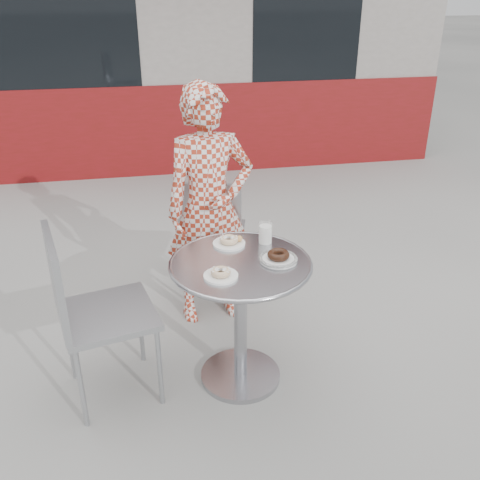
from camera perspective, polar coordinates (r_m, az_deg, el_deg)
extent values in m
plane|color=gray|center=(3.12, 0.39, -14.45)|extent=(60.00, 60.00, 0.00)
cube|color=gray|center=(7.95, -7.97, 22.08)|extent=(6.00, 4.00, 3.00)
cube|color=maroon|center=(6.21, -6.27, 11.72)|extent=(6.02, 0.20, 1.00)
cube|color=black|center=(5.99, -19.20, 21.67)|extent=(1.60, 0.04, 1.40)
cube|color=black|center=(6.23, 7.25, 22.91)|extent=(1.20, 0.04, 1.40)
cylinder|color=#B0B0B5|center=(3.11, 0.05, -14.17)|extent=(0.45, 0.45, 0.03)
cylinder|color=#B0B0B5|center=(2.90, 0.05, -8.81)|extent=(0.07, 0.07, 0.71)
cylinder|color=#B0B0B5|center=(2.71, 0.06, -2.54)|extent=(0.71, 0.71, 0.02)
torus|color=#B0B0B5|center=(2.71, 0.06, -2.54)|extent=(0.73, 0.73, 0.02)
cube|color=#A2A5A9|center=(3.70, -2.86, 0.80)|extent=(0.51, 0.51, 0.03)
cube|color=#A2A5A9|center=(3.43, -3.33, 2.75)|extent=(0.41, 0.14, 0.42)
cube|color=#A2A5A9|center=(2.82, -13.89, -7.74)|extent=(0.55, 0.55, 0.03)
cube|color=#A2A5A9|center=(2.68, -19.01, -4.25)|extent=(0.14, 0.45, 0.46)
imported|color=maroon|center=(3.29, -3.26, 3.41)|extent=(0.60, 0.44, 1.52)
cylinder|color=white|center=(2.87, -1.18, -0.38)|extent=(0.18, 0.18, 0.01)
torus|color=#BE8049|center=(2.86, -1.19, 0.02)|extent=(0.10, 0.10, 0.03)
sphere|color=#B77A3F|center=(2.87, -0.08, 0.15)|extent=(0.04, 0.04, 0.04)
cylinder|color=white|center=(2.57, -2.06, -3.85)|extent=(0.17, 0.17, 0.01)
torus|color=#BE8049|center=(2.56, -2.07, -3.43)|extent=(0.10, 0.10, 0.03)
cylinder|color=white|center=(2.72, 4.11, -2.06)|extent=(0.19, 0.19, 0.01)
torus|color=black|center=(2.71, 4.12, -1.58)|extent=(0.11, 0.11, 0.04)
torus|color=black|center=(2.72, 4.11, -1.98)|extent=(0.20, 0.20, 0.02)
cylinder|color=white|center=(2.88, 2.72, 0.61)|extent=(0.07, 0.07, 0.10)
cylinder|color=white|center=(2.87, 2.73, 0.79)|extent=(0.08, 0.08, 0.12)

